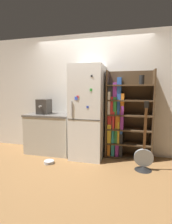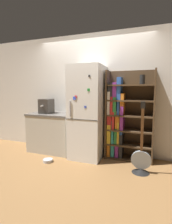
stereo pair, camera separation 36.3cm
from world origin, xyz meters
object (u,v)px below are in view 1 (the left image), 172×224
object	(u,v)px
bookshelf	(122,118)
guitar	(143,161)
refrigerator	(88,112)
pet_bowl	(49,162)
espresso_machine	(44,106)

from	to	relation	value
bookshelf	guitar	distance (m)	0.96
refrigerator	guitar	size ratio (longest dim) A/B	1.54
guitar	pet_bowl	bearing A→B (deg)	-174.59
refrigerator	guitar	distance (m)	1.39
refrigerator	pet_bowl	bearing A→B (deg)	-139.20
bookshelf	pet_bowl	bearing A→B (deg)	-150.87
bookshelf	espresso_machine	xyz separation A→B (m)	(-1.71, -0.14, 0.21)
guitar	espresso_machine	bearing A→B (deg)	168.39
bookshelf	guitar	bearing A→B (deg)	-54.42
refrigerator	espresso_machine	xyz separation A→B (m)	(-1.02, 0.06, 0.09)
refrigerator	bookshelf	size ratio (longest dim) A/B	1.05
espresso_machine	pet_bowl	xyz separation A→B (m)	(0.39, -0.60, -1.00)
refrigerator	pet_bowl	size ratio (longest dim) A/B	9.73
guitar	bookshelf	bearing A→B (deg)	125.58
espresso_machine	pet_bowl	distance (m)	1.23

